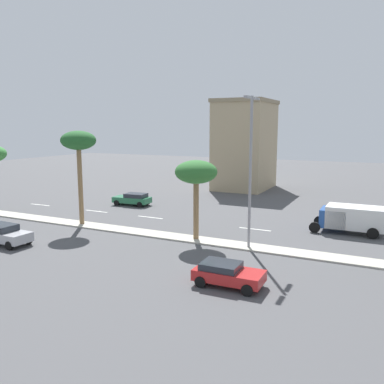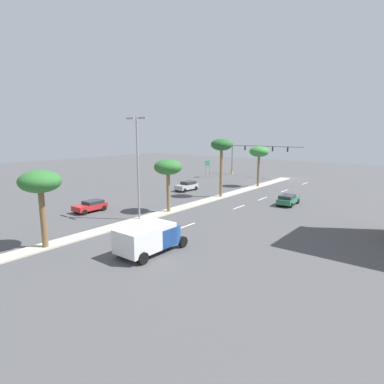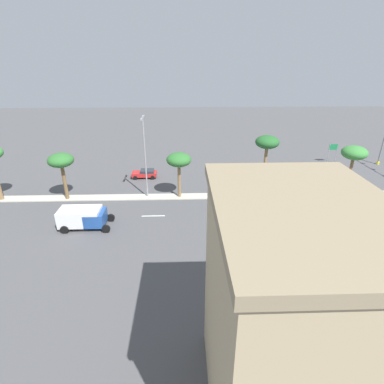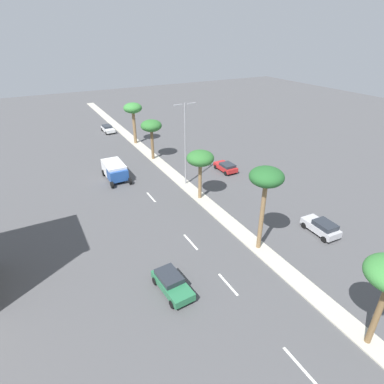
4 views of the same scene
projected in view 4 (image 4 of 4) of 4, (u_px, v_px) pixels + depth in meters
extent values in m
plane|color=#4C4C4F|center=(191.00, 190.00, 41.30)|extent=(160.00, 160.00, 0.00)
cube|color=#B7B2A3|center=(158.00, 162.00, 49.78)|extent=(1.80, 98.20, 0.12)
cube|color=silver|center=(299.00, 365.00, 19.88)|extent=(0.20, 2.80, 0.01)
cube|color=silver|center=(228.00, 284.00, 26.13)|extent=(0.20, 2.80, 0.01)
cube|color=silver|center=(191.00, 242.00, 31.28)|extent=(0.20, 2.80, 0.01)
cube|color=silver|center=(151.00, 197.00, 39.53)|extent=(0.20, 2.80, 0.01)
cylinder|color=brown|center=(378.00, 313.00, 20.03)|extent=(0.40, 0.40, 5.37)
cylinder|color=olive|center=(262.00, 216.00, 28.79)|extent=(0.41, 0.41, 6.92)
ellipsoid|color=#235B28|center=(267.00, 177.00, 26.93)|extent=(3.05, 3.05, 1.68)
cylinder|color=olive|center=(200.00, 181.00, 38.13)|extent=(0.42, 0.42, 4.67)
ellipsoid|color=#2D6B2D|center=(200.00, 158.00, 36.79)|extent=(3.25, 3.25, 1.79)
cylinder|color=brown|center=(152.00, 144.00, 49.79)|extent=(0.46, 0.46, 4.81)
ellipsoid|color=#2D6B2D|center=(151.00, 126.00, 48.41)|extent=(3.25, 3.25, 1.79)
cylinder|color=olive|center=(134.00, 127.00, 56.43)|extent=(0.55, 0.55, 5.77)
ellipsoid|color=#387F38|center=(133.00, 108.00, 54.83)|extent=(3.23, 3.23, 1.78)
cylinder|color=gray|center=(185.00, 146.00, 40.25)|extent=(0.20, 0.20, 10.74)
cube|color=gray|center=(178.00, 105.00, 37.45)|extent=(1.10, 0.24, 0.16)
cube|color=gray|center=(191.00, 103.00, 38.21)|extent=(1.10, 0.24, 0.16)
cube|color=#B2B2B7|center=(320.00, 227.00, 32.41)|extent=(1.92, 4.00, 0.70)
cube|color=#262B33|center=(325.00, 225.00, 31.74)|extent=(1.68, 2.22, 0.48)
cylinder|color=black|center=(304.00, 225.00, 33.33)|extent=(0.24, 0.65, 0.64)
cylinder|color=black|center=(316.00, 222.00, 33.99)|extent=(0.24, 0.65, 0.64)
cylinder|color=black|center=(324.00, 239.00, 31.14)|extent=(0.24, 0.65, 0.64)
cylinder|color=black|center=(336.00, 235.00, 31.80)|extent=(0.24, 0.65, 0.64)
cube|color=silver|center=(108.00, 129.00, 63.72)|extent=(1.90, 4.16, 0.59)
cube|color=#262B33|center=(107.00, 126.00, 63.89)|extent=(1.66, 2.31, 0.39)
cylinder|color=black|center=(114.00, 132.00, 63.14)|extent=(0.25, 0.65, 0.64)
cylinder|color=black|center=(106.00, 133.00, 62.39)|extent=(0.25, 0.65, 0.64)
cylinder|color=black|center=(110.00, 128.00, 65.33)|extent=(0.25, 0.65, 0.64)
cylinder|color=black|center=(102.00, 130.00, 64.58)|extent=(0.25, 0.65, 0.64)
cube|color=#287047|center=(172.00, 285.00, 25.19)|extent=(2.08, 4.29, 0.63)
cube|color=#262B33|center=(169.00, 276.00, 25.33)|extent=(1.77, 2.40, 0.44)
cylinder|color=black|center=(191.00, 295.00, 24.64)|extent=(0.26, 0.65, 0.64)
cylinder|color=black|center=(172.00, 304.00, 23.84)|extent=(0.26, 0.65, 0.64)
cylinder|color=black|center=(173.00, 273.00, 26.83)|extent=(0.26, 0.65, 0.64)
cylinder|color=black|center=(155.00, 281.00, 26.03)|extent=(0.26, 0.65, 0.64)
cube|color=red|center=(226.00, 167.00, 46.48)|extent=(1.88, 3.85, 0.60)
cube|color=#262B33|center=(228.00, 165.00, 45.88)|extent=(1.68, 2.13, 0.37)
cylinder|color=black|center=(216.00, 167.00, 47.29)|extent=(0.23, 0.64, 0.64)
cylinder|color=black|center=(225.00, 165.00, 48.03)|extent=(0.23, 0.64, 0.64)
cylinder|color=black|center=(226.00, 173.00, 45.21)|extent=(0.23, 0.64, 0.64)
cylinder|color=black|center=(236.00, 171.00, 45.95)|extent=(0.23, 0.64, 0.64)
cube|color=#234C99|center=(118.00, 174.00, 42.81)|extent=(2.47, 2.11, 1.48)
cube|color=silver|center=(114.00, 169.00, 44.02)|extent=(2.47, 4.48, 1.81)
cylinder|color=black|center=(130.00, 181.00, 42.62)|extent=(0.28, 0.90, 0.90)
cylinder|color=black|center=(112.00, 185.00, 41.58)|extent=(0.28, 0.90, 0.90)
cylinder|color=black|center=(120.00, 170.00, 46.09)|extent=(0.28, 0.90, 0.90)
cylinder|color=black|center=(104.00, 173.00, 45.06)|extent=(0.28, 0.90, 0.90)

